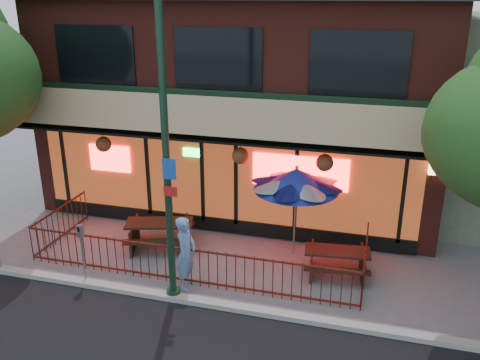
% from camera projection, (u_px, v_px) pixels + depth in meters
% --- Properties ---
extents(ground, '(80.00, 80.00, 0.00)m').
position_uv_depth(ground, '(180.00, 288.00, 12.13)').
color(ground, gray).
rests_on(ground, ground).
extents(curb, '(80.00, 0.25, 0.12)m').
position_uv_depth(curb, '(172.00, 297.00, 11.65)').
color(curb, '#999993').
rests_on(curb, ground).
extents(restaurant_building, '(12.96, 9.49, 8.05)m').
position_uv_depth(restaurant_building, '(254.00, 72.00, 17.12)').
color(restaurant_building, maroon).
rests_on(restaurant_building, ground).
extents(patio_fence, '(8.44, 2.62, 1.00)m').
position_uv_depth(patio_fence, '(187.00, 255.00, 12.36)').
color(patio_fence, '#4A180F').
rests_on(patio_fence, ground).
extents(street_light, '(0.43, 0.32, 7.00)m').
position_uv_depth(street_light, '(167.00, 169.00, 10.67)').
color(street_light, '#173422').
rests_on(street_light, ground).
extents(picnic_table_left, '(2.12, 1.84, 0.77)m').
position_uv_depth(picnic_table_left, '(160.00, 231.00, 13.90)').
color(picnic_table_left, black).
rests_on(picnic_table_left, ground).
extents(picnic_table_right, '(1.71, 1.38, 0.68)m').
position_uv_depth(picnic_table_right, '(337.00, 259.00, 12.55)').
color(picnic_table_right, '#381B13').
rests_on(picnic_table_right, ground).
extents(patio_umbrella, '(2.20, 2.20, 2.51)m').
position_uv_depth(patio_umbrella, '(296.00, 179.00, 12.97)').
color(patio_umbrella, gray).
rests_on(patio_umbrella, ground).
extents(pedestrian, '(0.46, 0.68, 1.81)m').
position_uv_depth(pedestrian, '(186.00, 253.00, 11.87)').
color(pedestrian, '#648FC9').
rests_on(pedestrian, ground).
extents(parking_meter_near, '(0.17, 0.16, 1.55)m').
position_uv_depth(parking_meter_near, '(82.00, 244.00, 11.98)').
color(parking_meter_near, gray).
rests_on(parking_meter_near, ground).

